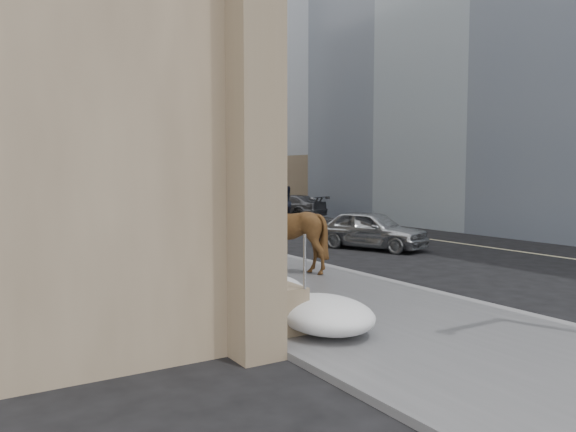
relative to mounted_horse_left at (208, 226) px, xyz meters
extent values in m
plane|color=black|center=(0.29, -5.42, -1.26)|extent=(140.00, 140.00, 0.00)
cube|color=#515254|center=(0.29, 4.58, -1.20)|extent=(5.00, 80.00, 0.12)
cube|color=slate|center=(2.91, 4.58, -1.20)|extent=(0.24, 80.00, 0.12)
cube|color=#BFB78C|center=(10.79, 4.58, -1.26)|extent=(0.15, 70.00, 0.01)
cube|color=#816D53|center=(-1.96, 14.58, -0.81)|extent=(1.10, 44.00, 0.90)
cylinder|color=silver|center=(-1.51, 14.58, 0.09)|extent=(0.06, 42.00, 0.06)
cube|color=#816D53|center=(-2.56, 4.58, 6.84)|extent=(0.70, 1.20, 16.20)
cube|color=black|center=(-2.41, 7.58, 2.74)|extent=(0.20, 2.20, 4.50)
cube|color=#816D53|center=(15.79, 4.58, 0.74)|extent=(2.00, 80.00, 4.00)
cube|color=slate|center=(4.29, 54.58, 12.74)|extent=(30.00, 12.00, 28.00)
cylinder|color=#2D2D30|center=(3.19, 8.58, 2.74)|extent=(0.18, 0.18, 8.00)
cube|color=#2D2D30|center=(2.39, 8.58, 6.64)|extent=(1.60, 0.15, 0.12)
cylinder|color=#2D2D30|center=(1.69, 8.58, 6.49)|extent=(0.24, 0.24, 0.30)
cylinder|color=#2D2D30|center=(3.19, 28.58, 2.74)|extent=(0.18, 0.18, 8.00)
cube|color=#2D2D30|center=(2.39, 28.58, 6.64)|extent=(1.60, 0.15, 0.12)
cylinder|color=#2D2D30|center=(1.69, 28.58, 6.49)|extent=(0.24, 0.24, 0.30)
cylinder|color=#2D2D30|center=(3.29, 16.58, 1.74)|extent=(0.20, 0.20, 6.00)
cylinder|color=#2D2D30|center=(1.29, 16.58, 4.54)|extent=(4.00, 0.16, 0.16)
imported|color=black|center=(-0.21, 16.58, 4.04)|extent=(0.18, 0.22, 1.10)
ellipsoid|color=silver|center=(-1.16, -5.42, -0.80)|extent=(1.50, 2.10, 0.68)
ellipsoid|color=silver|center=(-1.11, -1.42, -0.78)|extent=(1.60, 2.20, 0.72)
ellipsoid|color=silver|center=(-1.21, 2.58, -0.82)|extent=(1.40, 2.00, 0.64)
ellipsoid|color=silver|center=(-1.06, 6.58, -0.76)|extent=(1.70, 2.30, 0.76)
ellipsoid|color=silver|center=(-1.16, 10.58, -0.81)|extent=(1.50, 2.10, 0.66)
imported|color=#462C15|center=(0.00, -0.01, -0.05)|extent=(2.05, 2.83, 2.18)
imported|color=black|center=(0.00, 0.14, 0.74)|extent=(0.74, 0.62, 1.72)
imported|color=#432913|center=(1.22, -2.17, -0.05)|extent=(1.84, 2.05, 2.18)
imported|color=black|center=(1.22, -2.02, 0.74)|extent=(0.86, 0.69, 1.72)
imported|color=black|center=(1.44, -1.42, -0.20)|extent=(1.13, 0.52, 1.88)
imported|color=#A3A7AB|center=(6.77, 0.80, -0.55)|extent=(3.12, 4.50, 1.42)
imported|color=#505157|center=(11.24, 13.93, -0.54)|extent=(3.79, 5.35, 1.44)
camera|label=1|loc=(-6.48, -15.01, 1.55)|focal=35.00mm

